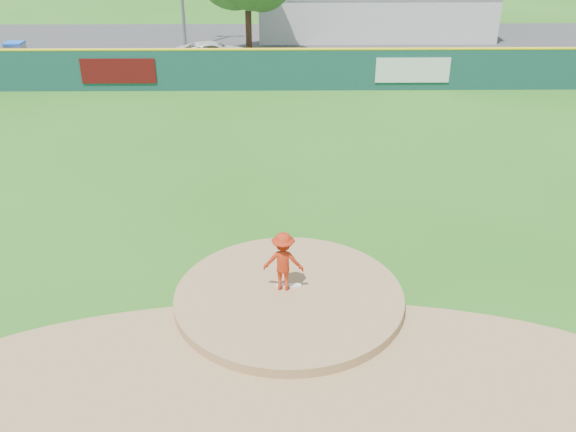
{
  "coord_description": "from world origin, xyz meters",
  "views": [
    {
      "loc": [
        -0.18,
        -12.8,
        8.93
      ],
      "look_at": [
        0.0,
        2.0,
        1.3
      ],
      "focal_mm": 40.0,
      "sensor_mm": 36.0,
      "label": 1
    }
  ],
  "objects_px": {
    "van": "(214,53)",
    "pool_building_grp": "(372,7)",
    "pitcher": "(283,261)",
    "playground_slide": "(16,56)"
  },
  "relations": [
    {
      "from": "pitcher",
      "to": "pool_building_grp",
      "type": "relative_size",
      "value": 0.1
    },
    {
      "from": "pool_building_grp",
      "to": "van",
      "type": "bearing_deg",
      "value": -137.86
    },
    {
      "from": "van",
      "to": "pool_building_grp",
      "type": "xyz_separation_m",
      "value": [
        9.86,
        8.92,
        1.02
      ]
    },
    {
      "from": "van",
      "to": "pool_building_grp",
      "type": "distance_m",
      "value": 13.33
    },
    {
      "from": "pitcher",
      "to": "pool_building_grp",
      "type": "distance_m",
      "value": 32.36
    },
    {
      "from": "playground_slide",
      "to": "van",
      "type": "bearing_deg",
      "value": 4.48
    },
    {
      "from": "van",
      "to": "pool_building_grp",
      "type": "height_order",
      "value": "pool_building_grp"
    },
    {
      "from": "pitcher",
      "to": "van",
      "type": "distance_m",
      "value": 23.15
    },
    {
      "from": "pitcher",
      "to": "van",
      "type": "height_order",
      "value": "pitcher"
    },
    {
      "from": "van",
      "to": "playground_slide",
      "type": "distance_m",
      "value": 10.71
    }
  ]
}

